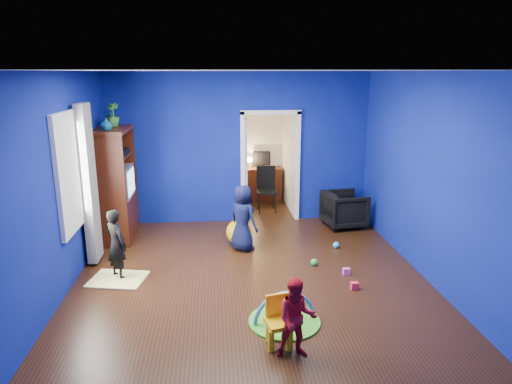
{
  "coord_description": "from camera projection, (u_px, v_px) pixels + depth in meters",
  "views": [
    {
      "loc": [
        -0.48,
        -5.94,
        2.89
      ],
      "look_at": [
        0.1,
        0.4,
        1.2
      ],
      "focal_mm": 32.0,
      "sensor_mm": 36.0,
      "label": 1
    }
  ],
  "objects": [
    {
      "name": "floor",
      "position": [
        251.0,
        281.0,
        6.5
      ],
      "size": [
        5.0,
        5.5,
        0.01
      ],
      "primitive_type": "cube",
      "color": "black",
      "rests_on": "ground"
    },
    {
      "name": "ceiling",
      "position": [
        251.0,
        71.0,
        5.76
      ],
      "size": [
        5.0,
        5.5,
        0.01
      ],
      "primitive_type": "cube",
      "color": "white",
      "rests_on": "wall_back"
    },
    {
      "name": "wall_back",
      "position": [
        239.0,
        149.0,
        8.77
      ],
      "size": [
        5.0,
        0.02,
        2.9
      ],
      "primitive_type": "cube",
      "color": "navy",
      "rests_on": "floor"
    },
    {
      "name": "wall_front",
      "position": [
        281.0,
        266.0,
        3.48
      ],
      "size": [
        5.0,
        0.02,
        2.9
      ],
      "primitive_type": "cube",
      "color": "navy",
      "rests_on": "floor"
    },
    {
      "name": "wall_left",
      "position": [
        59.0,
        186.0,
        5.9
      ],
      "size": [
        0.02,
        5.5,
        2.9
      ],
      "primitive_type": "cube",
      "color": "navy",
      "rests_on": "floor"
    },
    {
      "name": "wall_right",
      "position": [
        430.0,
        178.0,
        6.35
      ],
      "size": [
        0.02,
        5.5,
        2.9
      ],
      "primitive_type": "cube",
      "color": "navy",
      "rests_on": "floor"
    },
    {
      "name": "alcove",
      "position": [
        265.0,
        151.0,
        9.72
      ],
      "size": [
        1.0,
        1.75,
        2.5
      ],
      "primitive_type": null,
      "color": "silver",
      "rests_on": "floor"
    },
    {
      "name": "armchair",
      "position": [
        344.0,
        209.0,
        8.7
      ],
      "size": [
        0.84,
        0.82,
        0.68
      ],
      "primitive_type": "imported",
      "rotation": [
        0.0,
        0.0,
        1.72
      ],
      "color": "black",
      "rests_on": "floor"
    },
    {
      "name": "child_black",
      "position": [
        117.0,
        244.0,
        6.47
      ],
      "size": [
        0.44,
        0.44,
        1.03
      ],
      "primitive_type": "imported",
      "rotation": [
        0.0,
        0.0,
        2.36
      ],
      "color": "black",
      "rests_on": "floor"
    },
    {
      "name": "child_navy",
      "position": [
        243.0,
        218.0,
        7.5
      ],
      "size": [
        0.63,
        0.64,
        1.11
      ],
      "primitive_type": "imported",
      "rotation": [
        0.0,
        0.0,
        2.32
      ],
      "color": "#0E1035",
      "rests_on": "floor"
    },
    {
      "name": "toddler_red",
      "position": [
        297.0,
        318.0,
        4.68
      ],
      "size": [
        0.44,
        0.35,
        0.87
      ],
      "primitive_type": "imported",
      "rotation": [
        0.0,
        0.0,
        -0.06
      ],
      "color": "red",
      "rests_on": "floor"
    },
    {
      "name": "vase",
      "position": [
        106.0,
        124.0,
        7.4
      ],
      "size": [
        0.22,
        0.22,
        0.2
      ],
      "primitive_type": "imported",
      "rotation": [
        0.0,
        0.0,
        -0.12
      ],
      "color": "#0B515F",
      "rests_on": "tv_armoire"
    },
    {
      "name": "potted_plant",
      "position": [
        113.0,
        115.0,
        7.87
      ],
      "size": [
        0.26,
        0.26,
        0.41
      ],
      "primitive_type": "imported",
      "rotation": [
        0.0,
        0.0,
        -0.16
      ],
      "color": "#31822F",
      "rests_on": "tv_armoire"
    },
    {
      "name": "tv_armoire",
      "position": [
        115.0,
        184.0,
        7.96
      ],
      "size": [
        0.58,
        1.14,
        1.96
      ],
      "primitive_type": "cube",
      "color": "#3A1009",
      "rests_on": "floor"
    },
    {
      "name": "crt_tv",
      "position": [
        118.0,
        182.0,
        7.96
      ],
      "size": [
        0.46,
        0.7,
        0.54
      ],
      "primitive_type": "cube",
      "color": "silver",
      "rests_on": "tv_armoire"
    },
    {
      "name": "yellow_blanket",
      "position": [
        118.0,
        279.0,
        6.51
      ],
      "size": [
        0.85,
        0.73,
        0.03
      ],
      "primitive_type": "cube",
      "rotation": [
        0.0,
        0.0,
        -0.19
      ],
      "color": "#F2E07A",
      "rests_on": "floor"
    },
    {
      "name": "hopper_ball",
      "position": [
        239.0,
        232.0,
        7.82
      ],
      "size": [
        0.44,
        0.44,
        0.44
      ],
      "primitive_type": "sphere",
      "color": "yellow",
      "rests_on": "floor"
    },
    {
      "name": "kid_chair",
      "position": [
        279.0,
        325.0,
        4.91
      ],
      "size": [
        0.33,
        0.33,
        0.5
      ],
      "primitive_type": "cube",
      "rotation": [
        0.0,
        0.0,
        0.22
      ],
      "color": "yellow",
      "rests_on": "floor"
    },
    {
      "name": "play_mat",
      "position": [
        284.0,
        321.0,
        5.43
      ],
      "size": [
        0.86,
        0.86,
        0.02
      ],
      "primitive_type": "cylinder",
      "color": "#349421",
      "rests_on": "floor"
    },
    {
      "name": "toy_arch",
      "position": [
        284.0,
        320.0,
        5.42
      ],
      "size": [
        0.77,
        0.18,
        0.77
      ],
      "primitive_type": "torus",
      "rotation": [
        1.57,
        0.0,
        0.17
      ],
      "color": "#3F8CD8",
      "rests_on": "floor"
    },
    {
      "name": "window_left",
      "position": [
        68.0,
        173.0,
        6.22
      ],
      "size": [
        0.03,
        0.95,
        1.55
      ],
      "primitive_type": "cube",
      "color": "white",
      "rests_on": "wall_left"
    },
    {
      "name": "curtain",
      "position": [
        89.0,
        184.0,
        6.83
      ],
      "size": [
        0.14,
        0.42,
        2.4
      ],
      "primitive_type": "cube",
      "color": "slate",
      "rests_on": "floor"
    },
    {
      "name": "doorway",
      "position": [
        270.0,
        168.0,
        8.93
      ],
      "size": [
        1.16,
        0.1,
        2.1
      ],
      "primitive_type": "cube",
      "color": "white",
      "rests_on": "floor"
    },
    {
      "name": "study_desk",
      "position": [
        262.0,
        184.0,
        10.56
      ],
      "size": [
        0.88,
        0.44,
        0.75
      ],
      "primitive_type": "cube",
      "color": "#3D140A",
      "rests_on": "floor"
    },
    {
      "name": "desk_monitor",
      "position": [
        262.0,
        158.0,
        10.52
      ],
      "size": [
        0.4,
        0.05,
        0.32
      ],
      "primitive_type": "cube",
      "color": "black",
      "rests_on": "study_desk"
    },
    {
      "name": "desk_lamp",
      "position": [
        250.0,
        160.0,
        10.45
      ],
      "size": [
        0.14,
        0.14,
        0.14
      ],
      "primitive_type": "sphere",
      "color": "#FFD88C",
      "rests_on": "study_desk"
    },
    {
      "name": "folding_chair",
      "position": [
        267.0,
        190.0,
        9.61
      ],
      "size": [
        0.4,
        0.4,
        0.92
      ],
      "primitive_type": "cube",
      "color": "black",
      "rests_on": "floor"
    },
    {
      "name": "book_shelf",
      "position": [
        262.0,
        111.0,
        10.24
      ],
      "size": [
        0.88,
        0.24,
        0.04
      ],
      "primitive_type": "cube",
      "color": "white",
      "rests_on": "study_desk"
    },
    {
      "name": "toy_0",
      "position": [
        355.0,
        286.0,
        6.24
      ],
      "size": [
        0.1,
        0.08,
        0.1
      ],
      "primitive_type": "cube",
      "color": "#F02846",
      "rests_on": "floor"
    },
    {
      "name": "toy_1",
      "position": [
        336.0,
        245.0,
        7.7
      ],
      "size": [
        0.11,
        0.11,
        0.11
      ],
      "primitive_type": "sphere",
      "color": "#259FD5",
      "rests_on": "floor"
    },
    {
      "name": "toy_2",
      "position": [
        314.0,
        262.0,
        7.0
      ],
      "size": [
        0.11,
        0.11,
        0.11
      ],
      "primitive_type": "sphere",
      "color": "green",
      "rests_on": "floor"
    },
    {
      "name": "toy_3",
      "position": [
        346.0,
        272.0,
        6.68
      ],
      "size": [
        0.1,
        0.08,
        0.1
      ],
      "primitive_type": "cube",
      "color": "#D650AC",
      "rests_on": "floor"
    }
  ]
}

